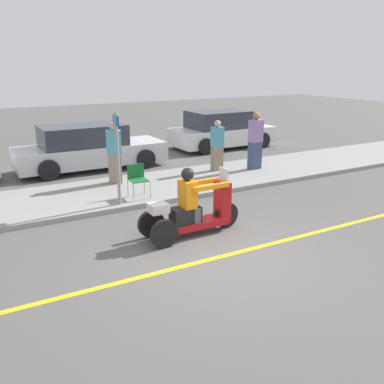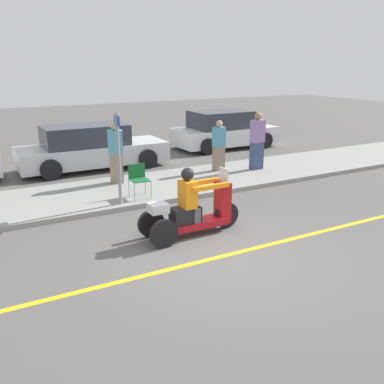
% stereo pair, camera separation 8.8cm
% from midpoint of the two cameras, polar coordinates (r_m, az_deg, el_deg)
% --- Properties ---
extents(ground_plane, '(60.00, 60.00, 0.00)m').
position_cam_midpoint_polar(ground_plane, '(7.89, 3.93, -8.68)').
color(ground_plane, '#565451').
extents(lane_stripe, '(24.00, 0.12, 0.01)m').
position_cam_midpoint_polar(lane_stripe, '(7.93, 4.48, -8.52)').
color(lane_stripe, gold).
rests_on(lane_stripe, ground).
extents(sidewalk_strip, '(28.00, 2.80, 0.12)m').
position_cam_midpoint_polar(sidewalk_strip, '(11.74, -8.23, 0.21)').
color(sidewalk_strip, gray).
rests_on(sidewalk_strip, ground).
extents(motorcycle_trike, '(2.17, 0.70, 1.43)m').
position_cam_midpoint_polar(motorcycle_trike, '(8.67, 0.31, -2.54)').
color(motorcycle_trike, black).
rests_on(motorcycle_trike, ground).
extents(spectator_end_of_line, '(0.46, 0.36, 1.71)m').
position_cam_midpoint_polar(spectator_end_of_line, '(12.16, -9.92, 5.02)').
color(spectator_end_of_line, gray).
rests_on(spectator_end_of_line, sidewalk_strip).
extents(spectator_mid_group, '(0.38, 0.23, 1.57)m').
position_cam_midpoint_polar(spectator_mid_group, '(13.44, 3.79, 6.07)').
color(spectator_mid_group, gray).
rests_on(spectator_mid_group, sidewalk_strip).
extents(spectator_near_curb, '(0.44, 0.29, 1.80)m').
position_cam_midpoint_polar(spectator_near_curb, '(13.72, 8.87, 6.59)').
color(spectator_near_curb, '#38476B').
rests_on(spectator_near_curb, sidewalk_strip).
extents(folding_chair_set_back, '(0.49, 0.49, 0.82)m').
position_cam_midpoint_polar(folding_chair_set_back, '(10.87, -6.93, 1.99)').
color(folding_chair_set_back, '#A5A8AD').
rests_on(folding_chair_set_back, sidewalk_strip).
extents(parked_car_lot_far, '(4.21, 2.10, 1.51)m').
position_cam_midpoint_polar(parked_car_lot_far, '(17.79, 4.34, 8.19)').
color(parked_car_lot_far, silver).
rests_on(parked_car_lot_far, ground).
extents(parked_car_lot_center, '(4.82, 1.92, 1.46)m').
position_cam_midpoint_polar(parked_car_lot_center, '(14.52, -13.17, 5.74)').
color(parked_car_lot_center, silver).
rests_on(parked_car_lot_center, ground).
extents(street_sign, '(0.08, 0.36, 2.20)m').
position_cam_midpoint_polar(street_sign, '(10.18, -9.53, 4.87)').
color(street_sign, gray).
rests_on(street_sign, sidewalk_strip).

